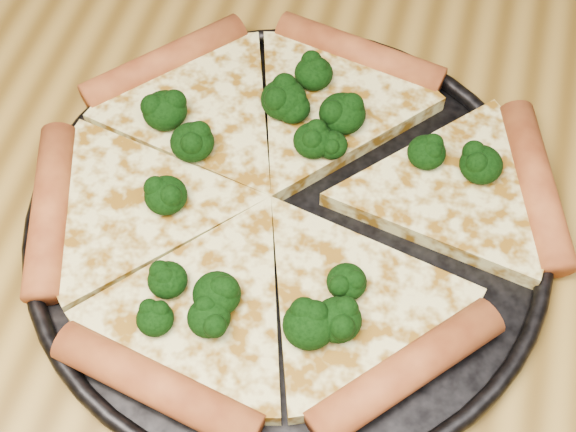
# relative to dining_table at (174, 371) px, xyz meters

# --- Properties ---
(dining_table) EXTENTS (1.20, 0.90, 0.75)m
(dining_table) POSITION_rel_dining_table_xyz_m (0.00, 0.00, 0.00)
(dining_table) COLOR olive
(dining_table) RESTS_ON ground
(pizza_pan) EXTENTS (0.39, 0.39, 0.02)m
(pizza_pan) POSITION_rel_dining_table_xyz_m (0.07, 0.10, 0.10)
(pizza_pan) COLOR black
(pizza_pan) RESTS_ON dining_table
(pizza) EXTENTS (0.42, 0.38, 0.03)m
(pizza) POSITION_rel_dining_table_xyz_m (0.06, 0.11, 0.11)
(pizza) COLOR #E3DE8B
(pizza) RESTS_ON pizza_pan
(broccoli_florets) EXTENTS (0.28, 0.27, 0.03)m
(broccoli_florets) POSITION_rel_dining_table_xyz_m (0.06, 0.11, 0.12)
(broccoli_florets) COLOR black
(broccoli_florets) RESTS_ON pizza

